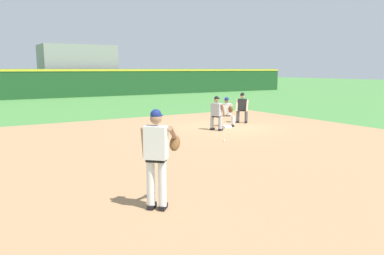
% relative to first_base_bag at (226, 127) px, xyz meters
% --- Properties ---
extents(ground_plane, '(160.00, 160.00, 0.00)m').
position_rel_first_base_bag_xyz_m(ground_plane, '(0.00, 0.00, -0.04)').
color(ground_plane, '#47843D').
extents(infield_dirt_patch, '(18.00, 18.00, 0.01)m').
position_rel_first_base_bag_xyz_m(infield_dirt_patch, '(-3.46, -3.63, -0.04)').
color(infield_dirt_patch, '#A87F56').
rests_on(infield_dirt_patch, ground).
extents(first_base_bag, '(0.38, 0.38, 0.09)m').
position_rel_first_base_bag_xyz_m(first_base_bag, '(0.00, 0.00, 0.00)').
color(first_base_bag, white).
rests_on(first_base_bag, ground).
extents(baseball, '(0.07, 0.07, 0.07)m').
position_rel_first_base_bag_xyz_m(baseball, '(-1.97, -2.56, -0.01)').
color(baseball, white).
rests_on(baseball, ground).
extents(pitcher, '(0.85, 0.55, 1.86)m').
position_rel_first_base_bag_xyz_m(pitcher, '(-6.88, -7.25, 1.01)').
color(pitcher, black).
rests_on(pitcher, ground).
extents(first_baseman, '(0.72, 1.09, 1.34)m').
position_rel_first_base_bag_xyz_m(first_baseman, '(0.20, 0.24, 0.69)').
color(first_baseman, black).
rests_on(first_baseman, ground).
extents(baserunner, '(0.60, 0.67, 1.46)m').
position_rel_first_base_bag_xyz_m(baserunner, '(-0.80, -0.39, 0.75)').
color(baserunner, black).
rests_on(baserunner, ground).
extents(umpire, '(0.67, 0.67, 1.46)m').
position_rel_first_base_bag_xyz_m(umpire, '(1.56, 0.83, 0.75)').
color(umpire, black).
rests_on(umpire, ground).
extents(outfield_wall, '(48.00, 0.54, 2.60)m').
position_rel_first_base_bag_xyz_m(outfield_wall, '(0.00, 22.00, 1.35)').
color(outfield_wall, '#1E4C23').
rests_on(outfield_wall, ground).
extents(stadium_seating_block, '(6.96, 4.20, 4.90)m').
position_rel_first_base_bag_xyz_m(stadium_seating_block, '(0.00, 24.90, 2.43)').
color(stadium_seating_block, gray).
rests_on(stadium_seating_block, ground).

